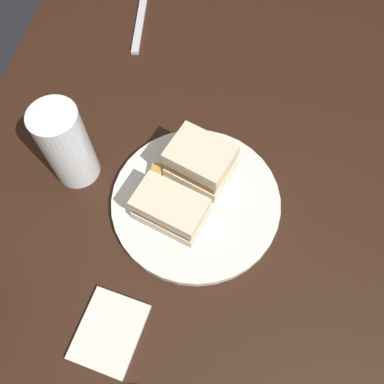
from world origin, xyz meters
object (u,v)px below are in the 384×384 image
object	(u,v)px
sandwich_half_right	(170,209)
napkin	(109,332)
fork	(140,23)
pint_glass	(68,149)
sandwich_half_left	(200,163)
plate	(196,202)

from	to	relation	value
sandwich_half_right	napkin	distance (m)	0.20
sandwich_half_right	fork	xyz separation A→B (m)	(0.44, 0.17, -0.04)
pint_glass	napkin	bearing A→B (deg)	-152.90
sandwich_half_left	sandwich_half_right	size ratio (longest dim) A/B	0.96
sandwich_half_left	napkin	distance (m)	0.30
pint_glass	fork	world-z (taller)	pint_glass
sandwich_half_left	napkin	world-z (taller)	sandwich_half_left
napkin	sandwich_half_right	bearing A→B (deg)	-15.19
napkin	fork	size ratio (longest dim) A/B	0.61
sandwich_half_right	napkin	size ratio (longest dim) A/B	1.14
plate	fork	xyz separation A→B (m)	(0.41, 0.20, -0.00)
pint_glass	napkin	size ratio (longest dim) A/B	1.45
sandwich_half_left	pint_glass	world-z (taller)	pint_glass
plate	pint_glass	distance (m)	0.23
sandwich_half_left	plate	bearing A→B (deg)	-176.71
plate	fork	distance (m)	0.45
sandwich_half_left	fork	world-z (taller)	sandwich_half_left
sandwich_half_left	fork	xyz separation A→B (m)	(0.35, 0.20, -0.05)
plate	napkin	world-z (taller)	plate
plate	sandwich_half_right	distance (m)	0.06
napkin	pint_glass	bearing A→B (deg)	27.10
sandwich_half_left	fork	bearing A→B (deg)	29.27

